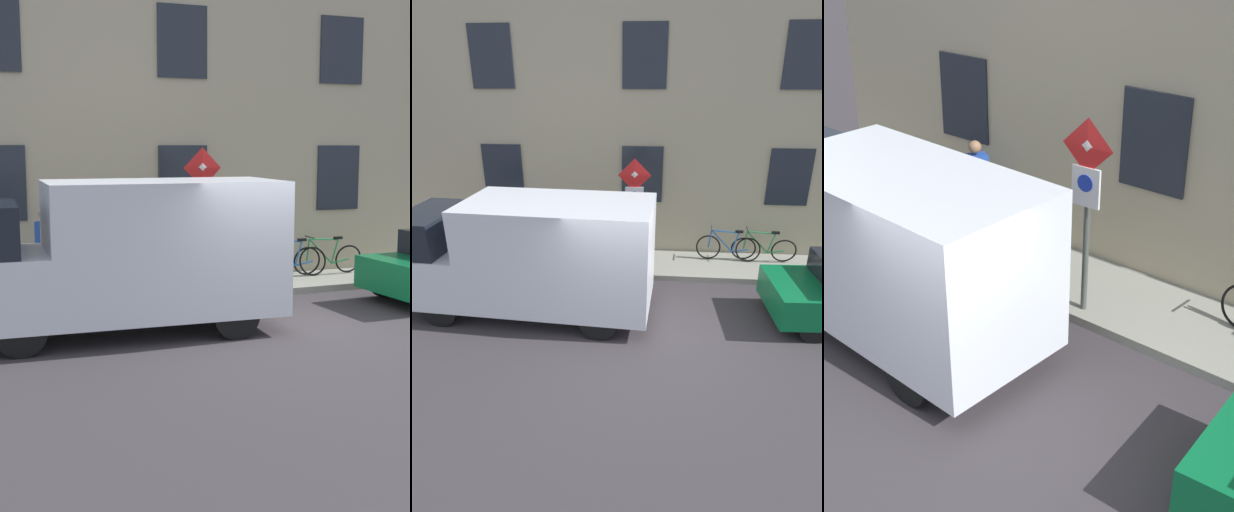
% 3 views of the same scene
% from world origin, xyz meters
% --- Properties ---
extents(ground_plane, '(80.00, 80.00, 0.00)m').
position_xyz_m(ground_plane, '(0.00, 0.00, 0.00)').
color(ground_plane, '#373236').
extents(sidewalk_slab, '(1.74, 16.06, 0.14)m').
position_xyz_m(sidewalk_slab, '(3.72, 0.00, 0.07)').
color(sidewalk_slab, gray).
rests_on(sidewalk_slab, ground_plane).
extents(building_facade, '(0.75, 14.06, 7.27)m').
position_xyz_m(building_facade, '(4.94, 0.00, 3.63)').
color(building_facade, tan).
rests_on(building_facade, ground_plane).
extents(sign_post_stacked, '(0.15, 0.56, 2.77)m').
position_xyz_m(sign_post_stacked, '(3.06, 0.12, 2.00)').
color(sign_post_stacked, '#474C47').
rests_on(sign_post_stacked, sidewalk_slab).
extents(delivery_van, '(2.29, 5.43, 2.50)m').
position_xyz_m(delivery_van, '(1.15, 2.14, 1.33)').
color(delivery_van, white).
rests_on(delivery_van, ground_plane).
extents(bicycle_green, '(0.46, 1.71, 0.89)m').
position_xyz_m(bicycle_green, '(4.05, -3.33, 0.51)').
color(bicycle_green, black).
rests_on(bicycle_green, sidewalk_slab).
extents(bicycle_blue, '(0.46, 1.72, 0.89)m').
position_xyz_m(bicycle_blue, '(4.05, -2.39, 0.51)').
color(bicycle_blue, black).
rests_on(bicycle_blue, sidewalk_slab).
extents(pedestrian, '(0.47, 0.41, 1.72)m').
position_xyz_m(pedestrian, '(3.98, 3.07, 1.07)').
color(pedestrian, '#262B47').
rests_on(pedestrian, sidewalk_slab).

